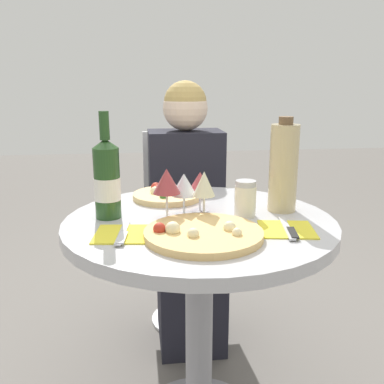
{
  "coord_description": "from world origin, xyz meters",
  "views": [
    {
      "loc": [
        -0.18,
        -1.23,
        1.16
      ],
      "look_at": [
        -0.03,
        -0.06,
        0.85
      ],
      "focal_mm": 40.0,
      "sensor_mm": 36.0,
      "label": 1
    }
  ],
  "objects_px": {
    "dining_table": "(199,270)",
    "seated_diner": "(188,222)",
    "pizza_large": "(202,233)",
    "wine_bottle": "(107,179)",
    "tall_carafe": "(284,167)",
    "chair_behind_diner": "(184,232)"
  },
  "relations": [
    {
      "from": "seated_diner",
      "to": "wine_bottle",
      "type": "height_order",
      "value": "seated_diner"
    },
    {
      "from": "seated_diner",
      "to": "pizza_large",
      "type": "xyz_separation_m",
      "value": [
        -0.05,
        -0.77,
        0.23
      ]
    },
    {
      "from": "chair_behind_diner",
      "to": "wine_bottle",
      "type": "height_order",
      "value": "wine_bottle"
    },
    {
      "from": "dining_table",
      "to": "seated_diner",
      "type": "bearing_deg",
      "value": 86.7
    },
    {
      "from": "chair_behind_diner",
      "to": "tall_carafe",
      "type": "bearing_deg",
      "value": 109.03
    },
    {
      "from": "chair_behind_diner",
      "to": "seated_diner",
      "type": "bearing_deg",
      "value": 90.0
    },
    {
      "from": "pizza_large",
      "to": "tall_carafe",
      "type": "distance_m",
      "value": 0.39
    },
    {
      "from": "chair_behind_diner",
      "to": "tall_carafe",
      "type": "height_order",
      "value": "tall_carafe"
    },
    {
      "from": "tall_carafe",
      "to": "pizza_large",
      "type": "bearing_deg",
      "value": -143.51
    },
    {
      "from": "chair_behind_diner",
      "to": "seated_diner",
      "type": "relative_size",
      "value": 0.79
    },
    {
      "from": "seated_diner",
      "to": "wine_bottle",
      "type": "distance_m",
      "value": 0.72
    },
    {
      "from": "tall_carafe",
      "to": "seated_diner",
      "type": "bearing_deg",
      "value": 113.47
    },
    {
      "from": "dining_table",
      "to": "seated_diner",
      "type": "height_order",
      "value": "seated_diner"
    },
    {
      "from": "dining_table",
      "to": "chair_behind_diner",
      "type": "relative_size",
      "value": 0.89
    },
    {
      "from": "seated_diner",
      "to": "pizza_large",
      "type": "height_order",
      "value": "seated_diner"
    },
    {
      "from": "pizza_large",
      "to": "chair_behind_diner",
      "type": "bearing_deg",
      "value": 86.8
    },
    {
      "from": "dining_table",
      "to": "seated_diner",
      "type": "relative_size",
      "value": 0.71
    },
    {
      "from": "pizza_large",
      "to": "tall_carafe",
      "type": "relative_size",
      "value": 1.07
    },
    {
      "from": "seated_diner",
      "to": "tall_carafe",
      "type": "relative_size",
      "value": 3.87
    },
    {
      "from": "chair_behind_diner",
      "to": "pizza_large",
      "type": "bearing_deg",
      "value": 86.8
    },
    {
      "from": "wine_bottle",
      "to": "tall_carafe",
      "type": "relative_size",
      "value": 1.07
    },
    {
      "from": "chair_behind_diner",
      "to": "wine_bottle",
      "type": "relative_size",
      "value": 2.86
    }
  ]
}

